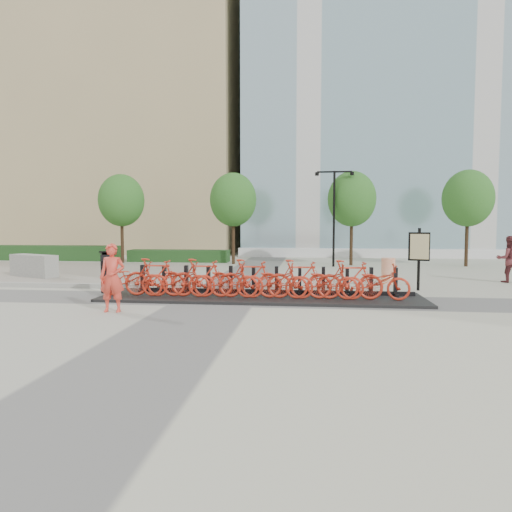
# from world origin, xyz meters

# --- Properties ---
(ground) EXTENTS (120.00, 120.00, 0.00)m
(ground) POSITION_xyz_m (0.00, 0.00, 0.00)
(ground) COLOR #B1B199
(tan_building) EXTENTS (26.00, 16.00, 30.00)m
(tan_building) POSITION_xyz_m (-16.00, 26.00, 15.00)
(tan_building) COLOR tan
(tan_building) RESTS_ON ground
(glass_building) EXTENTS (32.00, 16.00, 24.00)m
(glass_building) POSITION_xyz_m (14.00, 26.00, 12.00)
(glass_building) COLOR #6196A3
(glass_building) RESTS_ON ground
(gravel_patch) EXTENTS (14.00, 14.00, 0.00)m
(gravel_patch) POSITION_xyz_m (-10.00, 7.00, 0.01)
(gravel_patch) COLOR slate
(gravel_patch) RESTS_ON ground
(hedge_a) EXTENTS (10.00, 1.40, 0.90)m
(hedge_a) POSITION_xyz_m (-14.00, 13.50, 0.45)
(hedge_a) COLOR #1B3D15
(hedge_a) RESTS_ON ground
(hedge_b) EXTENTS (6.00, 1.20, 0.70)m
(hedge_b) POSITION_xyz_m (-5.00, 13.20, 0.35)
(hedge_b) COLOR #1B3D15
(hedge_b) RESTS_ON ground
(tree_0) EXTENTS (2.60, 2.60, 5.10)m
(tree_0) POSITION_xyz_m (-8.00, 12.00, 3.59)
(tree_0) COLOR #3D2C18
(tree_0) RESTS_ON ground
(tree_1) EXTENTS (2.60, 2.60, 5.10)m
(tree_1) POSITION_xyz_m (-1.50, 12.00, 3.59)
(tree_1) COLOR #3D2C18
(tree_1) RESTS_ON ground
(tree_2) EXTENTS (2.60, 2.60, 5.10)m
(tree_2) POSITION_xyz_m (5.00, 12.00, 3.59)
(tree_2) COLOR #3D2C18
(tree_2) RESTS_ON ground
(tree_3) EXTENTS (2.60, 2.60, 5.10)m
(tree_3) POSITION_xyz_m (11.00, 12.00, 3.59)
(tree_3) COLOR #3D2C18
(tree_3) RESTS_ON ground
(streetlamp) EXTENTS (2.00, 0.20, 5.00)m
(streetlamp) POSITION_xyz_m (4.00, 11.00, 3.13)
(streetlamp) COLOR black
(streetlamp) RESTS_ON ground
(dock_pad) EXTENTS (9.60, 2.40, 0.08)m
(dock_pad) POSITION_xyz_m (1.30, 0.30, 0.04)
(dock_pad) COLOR black
(dock_pad) RESTS_ON ground
(dock_rail_posts) EXTENTS (8.02, 0.50, 0.85)m
(dock_rail_posts) POSITION_xyz_m (1.36, 0.77, 0.51)
(dock_rail_posts) COLOR black
(dock_rail_posts) RESTS_ON dock_pad
(bike_0) EXTENTS (1.94, 0.68, 1.02)m
(bike_0) POSITION_xyz_m (-2.60, -0.05, 0.59)
(bike_0) COLOR red
(bike_0) RESTS_ON dock_pad
(bike_1) EXTENTS (1.88, 0.53, 1.13)m
(bike_1) POSITION_xyz_m (-1.88, -0.05, 0.65)
(bike_1) COLOR red
(bike_1) RESTS_ON dock_pad
(bike_2) EXTENTS (1.94, 0.68, 1.02)m
(bike_2) POSITION_xyz_m (-1.16, -0.05, 0.59)
(bike_2) COLOR red
(bike_2) RESTS_ON dock_pad
(bike_3) EXTENTS (1.88, 0.53, 1.13)m
(bike_3) POSITION_xyz_m (-0.44, -0.05, 0.65)
(bike_3) COLOR red
(bike_3) RESTS_ON dock_pad
(bike_4) EXTENTS (1.94, 0.68, 1.02)m
(bike_4) POSITION_xyz_m (0.28, -0.05, 0.59)
(bike_4) COLOR red
(bike_4) RESTS_ON dock_pad
(bike_5) EXTENTS (1.88, 0.53, 1.13)m
(bike_5) POSITION_xyz_m (1.00, -0.05, 0.65)
(bike_5) COLOR red
(bike_5) RESTS_ON dock_pad
(bike_6) EXTENTS (1.94, 0.68, 1.02)m
(bike_6) POSITION_xyz_m (1.72, -0.05, 0.59)
(bike_6) COLOR red
(bike_6) RESTS_ON dock_pad
(bike_7) EXTENTS (1.88, 0.53, 1.13)m
(bike_7) POSITION_xyz_m (2.44, -0.05, 0.65)
(bike_7) COLOR red
(bike_7) RESTS_ON dock_pad
(bike_8) EXTENTS (1.94, 0.68, 1.02)m
(bike_8) POSITION_xyz_m (3.16, -0.05, 0.59)
(bike_8) COLOR red
(bike_8) RESTS_ON dock_pad
(bike_9) EXTENTS (1.88, 0.53, 1.13)m
(bike_9) POSITION_xyz_m (3.88, -0.05, 0.65)
(bike_9) COLOR red
(bike_9) RESTS_ON dock_pad
(bike_10) EXTENTS (1.94, 0.68, 1.02)m
(bike_10) POSITION_xyz_m (4.60, -0.05, 0.59)
(bike_10) COLOR red
(bike_10) RESTS_ON dock_pad
(kiosk) EXTENTS (0.44, 0.39, 1.33)m
(kiosk) POSITION_xyz_m (-3.57, 0.38, 0.72)
(kiosk) COLOR black
(kiosk) RESTS_ON dock_pad
(worker_red) EXTENTS (0.68, 0.48, 1.75)m
(worker_red) POSITION_xyz_m (-2.25, -2.19, 0.88)
(worker_red) COLOR #E2402F
(worker_red) RESTS_ON ground
(pedestrian) EXTENTS (0.91, 0.73, 1.79)m
(pedestrian) POSITION_xyz_m (10.33, 5.22, 0.89)
(pedestrian) COLOR maroon
(pedestrian) RESTS_ON ground
(construction_barrel) EXTENTS (0.55, 0.55, 0.98)m
(construction_barrel) POSITION_xyz_m (5.67, 4.19, 0.49)
(construction_barrel) COLOR #DA4300
(construction_barrel) RESTS_ON ground
(jersey_barrier) EXTENTS (2.49, 1.59, 0.94)m
(jersey_barrier) POSITION_xyz_m (-8.94, 4.91, 0.47)
(jersey_barrier) COLOR #A2A495
(jersey_barrier) RESTS_ON ground
(map_sign) EXTENTS (0.69, 0.30, 2.11)m
(map_sign) POSITION_xyz_m (6.39, 2.60, 1.40)
(map_sign) COLOR black
(map_sign) RESTS_ON ground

